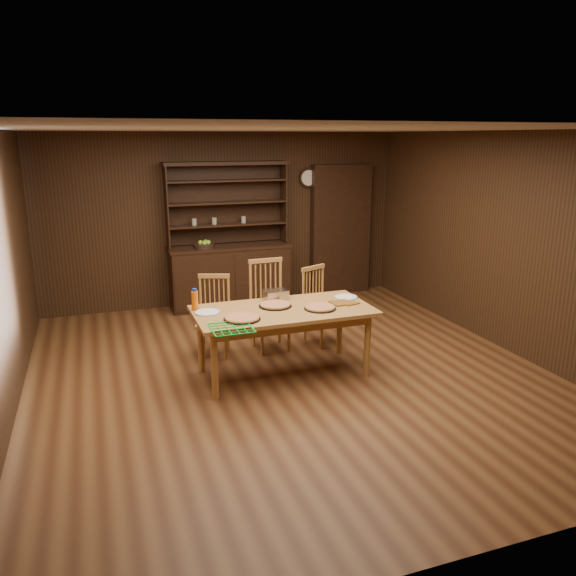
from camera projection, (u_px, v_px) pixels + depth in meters
name	position (u px, v px, depth m)	size (l,w,h in m)	color
floor	(290.00, 374.00, 6.19)	(6.00, 6.00, 0.00)	brown
room_shell	(290.00, 232.00, 5.77)	(6.00, 6.00, 6.00)	beige
china_hutch	(230.00, 268.00, 8.54)	(1.84, 0.52, 2.17)	black
doorway	(340.00, 230.00, 9.16)	(1.00, 0.18, 2.10)	black
wall_clock	(308.00, 178.00, 8.81)	(0.30, 0.05, 0.30)	black
dining_table	(283.00, 316.00, 6.01)	(1.90, 0.95, 0.75)	#AD783C
chair_left	(214.00, 313.00, 6.66)	(0.49, 0.48, 0.96)	#BF8841
chair_center	(268.00, 301.00, 6.83)	(0.47, 0.44, 1.10)	#BF8841
chair_right	(318.00, 303.00, 7.03)	(0.52, 0.51, 0.97)	#BF8841
pizza_left	(242.00, 318.00, 5.63)	(0.38, 0.38, 0.04)	black
pizza_right	(320.00, 307.00, 5.98)	(0.34, 0.34, 0.04)	black
pizza_center	(275.00, 305.00, 6.07)	(0.36, 0.36, 0.04)	black
cooling_rack	(231.00, 328.00, 5.37)	(0.38, 0.38, 0.02)	green
plate_left	(208.00, 312.00, 5.84)	(0.27, 0.27, 0.02)	white
plate_right	(346.00, 297.00, 6.40)	(0.27, 0.27, 0.02)	white
foil_dish	(275.00, 295.00, 6.33)	(0.26, 0.19, 0.10)	silver
juice_bottle	(195.00, 300.00, 5.92)	(0.07, 0.07, 0.23)	orange
pot_holder_a	(349.00, 303.00, 6.18)	(0.18, 0.18, 0.01)	red
pot_holder_b	(341.00, 303.00, 6.18)	(0.20, 0.20, 0.02)	red
fruit_bowl	(204.00, 245.00, 8.25)	(0.31, 0.31, 0.12)	black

